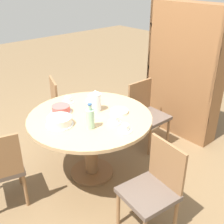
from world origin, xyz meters
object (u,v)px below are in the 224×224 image
at_px(cake_main, 59,121).
at_px(cup_a, 125,128).
at_px(cup_b, 115,120).
at_px(chair_b, 65,106).
at_px(bookshelf, 183,74).
at_px(water_bottle, 90,118).
at_px(cup_d, 68,100).
at_px(cup_c, 91,98).
at_px(chair_a, 147,112).
at_px(cake_second, 61,109).
at_px(chair_c, 0,167).
at_px(coffee_pot, 96,101).
at_px(chair_d, 154,187).

height_order(cake_main, cup_a, cake_main).
bearing_deg(cup_b, cup_a, -12.17).
relative_size(chair_b, bookshelf, 0.48).
bearing_deg(cake_main, water_bottle, 38.21).
bearing_deg(bookshelf, water_bottle, 95.21).
xyz_separation_m(cup_b, cup_d, (-0.72, -0.08, 0.00)).
relative_size(cup_b, cup_c, 1.00).
distance_m(chair_a, cup_b, 0.97).
bearing_deg(cup_a, chair_b, 171.34).
xyz_separation_m(water_bottle, cake_second, (-0.47, -0.03, -0.07)).
bearing_deg(chair_b, cake_main, 165.16).
height_order(chair_c, cup_c, chair_c).
bearing_deg(cake_main, chair_c, -104.46).
bearing_deg(chair_a, cup_b, -158.34).
bearing_deg(chair_a, coffee_pot, 179.98).
bearing_deg(bookshelf, chair_c, 84.36).
height_order(water_bottle, cup_b, water_bottle).
distance_m(chair_c, coffee_pot, 1.15).
distance_m(bookshelf, cup_b, 1.47).
height_order(chair_c, cake_main, chair_c).
xyz_separation_m(chair_a, water_bottle, (0.24, -1.10, 0.40)).
height_order(bookshelf, cake_second, bookshelf).
relative_size(chair_b, cup_b, 6.30).
height_order(chair_a, chair_d, same).
xyz_separation_m(chair_a, coffee_pot, (-0.02, -0.83, 0.41)).
xyz_separation_m(cup_b, cup_c, (-0.58, 0.16, 0.00)).
distance_m(coffee_pot, cup_d, 0.40).
xyz_separation_m(chair_c, cup_a, (0.67, 1.00, 0.33)).
height_order(cake_second, cup_b, cake_second).
xyz_separation_m(chair_d, bookshelf, (-0.91, 1.61, 0.42)).
xyz_separation_m(chair_b, chair_c, (0.72, -1.21, 0.00)).
xyz_separation_m(bookshelf, cup_c, (-0.35, -1.29, -0.09)).
bearing_deg(chair_b, cup_b, -168.01).
height_order(chair_d, cup_a, chair_d).
height_order(chair_d, cake_second, chair_d).
distance_m(cake_main, cup_b, 0.55).
height_order(chair_b, coffee_pot, coffee_pot).
xyz_separation_m(coffee_pot, cup_c, (-0.24, 0.13, -0.08)).
relative_size(chair_a, chair_c, 1.00).
relative_size(chair_c, bookshelf, 0.48).
bearing_deg(cup_c, cup_a, -14.45).
bearing_deg(chair_d, chair_b, 177.30).
bearing_deg(cup_d, cup_a, 2.25).
height_order(chair_b, chair_c, same).
distance_m(chair_b, water_bottle, 1.26).
bearing_deg(chair_a, cup_a, -149.11).
relative_size(chair_b, water_bottle, 3.29).
relative_size(chair_b, cake_second, 3.79).
xyz_separation_m(cake_second, cup_a, (0.74, 0.24, -0.01)).
bearing_deg(chair_b, water_bottle, 179.65).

